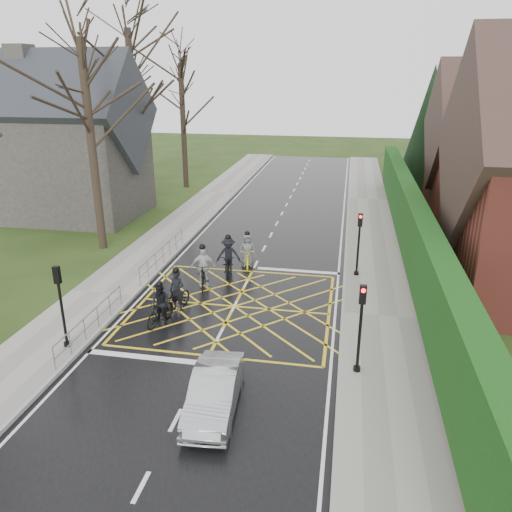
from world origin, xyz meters
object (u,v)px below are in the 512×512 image
(car, at_px, (214,392))
(cyclist_mid, at_px, (228,259))
(cyclist_rear, at_px, (177,297))
(cyclist_lead, at_px, (247,254))
(cyclist_front, at_px, (203,271))
(cyclist_back, at_px, (160,308))

(car, bearing_deg, cyclist_mid, 96.73)
(cyclist_mid, bearing_deg, cyclist_rear, -115.46)
(cyclist_rear, height_order, cyclist_mid, cyclist_mid)
(cyclist_rear, xyz_separation_m, cyclist_mid, (1.13, 4.41, 0.10))
(cyclist_mid, relative_size, car, 0.58)
(cyclist_lead, relative_size, car, 0.54)
(cyclist_rear, height_order, cyclist_lead, cyclist_rear)
(cyclist_front, relative_size, car, 0.57)
(cyclist_back, bearing_deg, cyclist_rear, 91.89)
(cyclist_mid, bearing_deg, cyclist_front, -125.30)
(cyclist_mid, bearing_deg, cyclist_back, -115.01)
(cyclist_lead, distance_m, car, 11.60)
(cyclist_mid, bearing_deg, cyclist_lead, 46.46)
(cyclist_front, height_order, cyclist_lead, cyclist_front)
(cyclist_back, bearing_deg, cyclist_front, 95.19)
(cyclist_back, distance_m, car, 5.93)
(cyclist_rear, height_order, car, cyclist_rear)
(cyclist_back, xyz_separation_m, cyclist_mid, (1.39, 5.59, 0.05))
(cyclist_rear, bearing_deg, car, -48.75)
(cyclist_mid, height_order, cyclist_front, cyclist_front)
(car, bearing_deg, cyclist_front, 103.72)
(cyclist_rear, xyz_separation_m, cyclist_front, (0.35, 2.67, 0.13))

